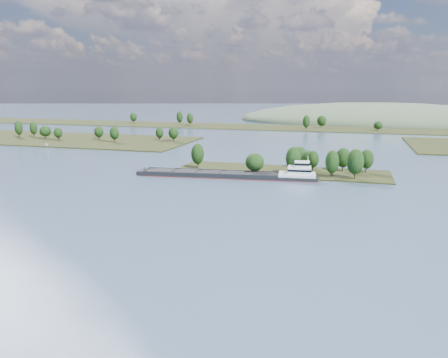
% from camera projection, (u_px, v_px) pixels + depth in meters
% --- Properties ---
extents(ground, '(1800.00, 1800.00, 0.00)m').
position_uv_depth(ground, '(255.00, 204.00, 152.38)').
color(ground, '#3A4D64').
rests_on(ground, ground).
extents(tree_island, '(100.00, 31.81, 14.57)m').
position_uv_depth(tree_island, '(294.00, 165.00, 205.23)').
color(tree_island, black).
rests_on(tree_island, ground).
extents(left_bank, '(300.00, 80.00, 14.55)m').
position_uv_depth(left_bank, '(10.00, 137.00, 346.00)').
color(left_bank, black).
rests_on(left_bank, ground).
extents(back_shoreline, '(900.00, 60.00, 15.28)m').
position_uv_depth(back_shoreline, '(326.00, 128.00, 412.91)').
color(back_shoreline, black).
rests_on(back_shoreline, ground).
extents(hill_west, '(320.00, 160.00, 44.00)m').
position_uv_depth(hill_west, '(378.00, 122.00, 492.95)').
color(hill_west, '#42563B').
rests_on(hill_west, ground).
extents(cargo_barge, '(82.46, 18.40, 11.07)m').
position_uv_depth(cargo_barge, '(239.00, 174.00, 196.23)').
color(cargo_barge, black).
rests_on(cargo_barge, ground).
extents(motorboat, '(6.17, 5.82, 2.38)m').
position_uv_depth(motorboat, '(46.00, 145.00, 293.98)').
color(motorboat, white).
rests_on(motorboat, ground).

